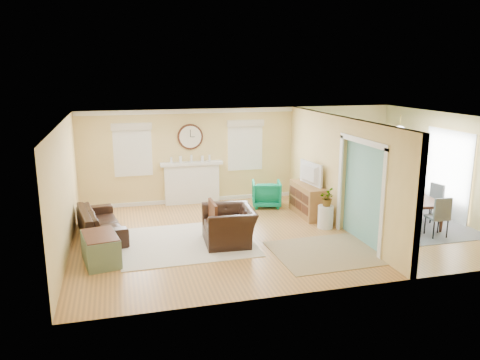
# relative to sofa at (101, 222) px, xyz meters

# --- Properties ---
(floor) EXTENTS (9.00, 9.00, 0.00)m
(floor) POSITION_rel_sofa_xyz_m (3.89, -0.77, -0.31)
(floor) COLOR #96673B
(floor) RESTS_ON ground
(wall_back) EXTENTS (9.00, 0.02, 2.60)m
(wall_back) POSITION_rel_sofa_xyz_m (3.89, 2.23, 0.99)
(wall_back) COLOR tan
(wall_back) RESTS_ON ground
(wall_front) EXTENTS (9.00, 0.02, 2.60)m
(wall_front) POSITION_rel_sofa_xyz_m (3.89, -3.77, 0.99)
(wall_front) COLOR tan
(wall_front) RESTS_ON ground
(wall_left) EXTENTS (0.02, 6.00, 2.60)m
(wall_left) POSITION_rel_sofa_xyz_m (-0.61, -0.77, 0.99)
(wall_left) COLOR tan
(wall_left) RESTS_ON ground
(wall_right) EXTENTS (0.02, 6.00, 2.60)m
(wall_right) POSITION_rel_sofa_xyz_m (8.39, -0.77, 0.99)
(wall_right) COLOR tan
(wall_right) RESTS_ON ground
(ceiling) EXTENTS (9.00, 6.00, 0.02)m
(ceiling) POSITION_rel_sofa_xyz_m (3.89, -0.77, 2.29)
(ceiling) COLOR white
(ceiling) RESTS_ON wall_back
(partition) EXTENTS (0.17, 6.00, 2.60)m
(partition) POSITION_rel_sofa_xyz_m (5.40, -0.48, 1.05)
(partition) COLOR tan
(partition) RESTS_ON ground
(fireplace) EXTENTS (1.70, 0.30, 1.17)m
(fireplace) POSITION_rel_sofa_xyz_m (2.39, 2.11, 0.29)
(fireplace) COLOR white
(fireplace) RESTS_ON ground
(wall_clock) EXTENTS (0.70, 0.07, 0.70)m
(wall_clock) POSITION_rel_sofa_xyz_m (2.39, 2.20, 1.54)
(wall_clock) COLOR #4E2616
(wall_clock) RESTS_ON wall_back
(window_left) EXTENTS (1.05, 0.13, 1.42)m
(window_left) POSITION_rel_sofa_xyz_m (0.84, 2.19, 1.35)
(window_left) COLOR white
(window_left) RESTS_ON wall_back
(window_right) EXTENTS (1.05, 0.13, 1.42)m
(window_right) POSITION_rel_sofa_xyz_m (3.94, 2.19, 1.35)
(window_right) COLOR white
(window_right) RESTS_ON wall_back
(french_doors) EXTENTS (0.06, 1.70, 2.20)m
(french_doors) POSITION_rel_sofa_xyz_m (8.35, -0.77, 0.79)
(french_doors) COLOR white
(french_doors) RESTS_ON ground
(pendant) EXTENTS (0.30, 0.30, 0.55)m
(pendant) POSITION_rel_sofa_xyz_m (6.89, -0.77, 1.89)
(pendant) COLOR gold
(pendant) RESTS_ON ceiling
(rug_cream) EXTENTS (2.84, 2.48, 0.01)m
(rug_cream) POSITION_rel_sofa_xyz_m (1.77, -0.92, -0.30)
(rug_cream) COLOR beige
(rug_cream) RESTS_ON floor
(rug_jute) EXTENTS (2.27, 1.88, 0.01)m
(rug_jute) POSITION_rel_sofa_xyz_m (4.50, -2.23, -0.30)
(rug_jute) COLOR tan
(rug_jute) RESTS_ON floor
(rug_grey) EXTENTS (2.46, 3.08, 0.01)m
(rug_grey) POSITION_rel_sofa_xyz_m (7.21, -0.88, -0.30)
(rug_grey) COLOR slate
(rug_grey) RESTS_ON floor
(sofa) EXTENTS (1.18, 2.23, 0.62)m
(sofa) POSITION_rel_sofa_xyz_m (0.00, 0.00, 0.00)
(sofa) COLOR black
(sofa) RESTS_ON floor
(eames_chair) EXTENTS (1.10, 1.25, 0.77)m
(eames_chair) POSITION_rel_sofa_xyz_m (2.67, -1.17, 0.08)
(eames_chair) COLOR black
(eames_chair) RESTS_ON floor
(green_chair) EXTENTS (0.91, 0.93, 0.70)m
(green_chair) POSITION_rel_sofa_xyz_m (4.29, 1.27, 0.04)
(green_chair) COLOR #036B4C
(green_chair) RESTS_ON floor
(trunk) EXTENTS (0.78, 1.09, 0.58)m
(trunk) POSITION_rel_sofa_xyz_m (0.04, -1.59, -0.02)
(trunk) COLOR slate
(trunk) RESTS_ON floor
(credenza) EXTENTS (0.47, 1.39, 0.80)m
(credenza) POSITION_rel_sofa_xyz_m (5.05, 0.25, 0.09)
(credenza) COLOR olive
(credenza) RESTS_ON floor
(tv) EXTENTS (0.27, 1.01, 0.58)m
(tv) POSITION_rel_sofa_xyz_m (5.03, 0.25, 0.78)
(tv) COLOR black
(tv) RESTS_ON credenza
(garden_stool) EXTENTS (0.36, 0.36, 0.53)m
(garden_stool) POSITION_rel_sofa_xyz_m (5.08, -0.79, -0.04)
(garden_stool) COLOR white
(garden_stool) RESTS_ON floor
(potted_plant) EXTENTS (0.42, 0.45, 0.41)m
(potted_plant) POSITION_rel_sofa_xyz_m (5.08, -0.79, 0.43)
(potted_plant) COLOR #337F33
(potted_plant) RESTS_ON garden_stool
(dining_table) EXTENTS (1.25, 1.97, 0.65)m
(dining_table) POSITION_rel_sofa_xyz_m (7.21, -0.88, 0.02)
(dining_table) COLOR #4E2616
(dining_table) RESTS_ON floor
(dining_chair_n) EXTENTS (0.44, 0.44, 0.93)m
(dining_chair_n) POSITION_rel_sofa_xyz_m (7.28, 0.16, 0.23)
(dining_chair_n) COLOR slate
(dining_chair_n) RESTS_ON floor
(dining_chair_s) EXTENTS (0.43, 0.43, 0.93)m
(dining_chair_s) POSITION_rel_sofa_xyz_m (7.21, -1.95, 0.23)
(dining_chair_s) COLOR slate
(dining_chair_s) RESTS_ON floor
(dining_chair_w) EXTENTS (0.52, 0.52, 1.01)m
(dining_chair_w) POSITION_rel_sofa_xyz_m (6.47, -0.80, 0.28)
(dining_chair_w) COLOR white
(dining_chair_w) RESTS_ON floor
(dining_chair_e) EXTENTS (0.48, 0.48, 0.92)m
(dining_chair_e) POSITION_rel_sofa_xyz_m (7.80, -0.96, 0.23)
(dining_chair_e) COLOR slate
(dining_chair_e) RESTS_ON floor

